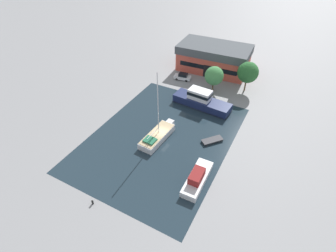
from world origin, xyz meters
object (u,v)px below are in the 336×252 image
quay_tree_near_building (214,76)px  quay_tree_by_water (248,72)px  motor_cruiser (201,101)px  warehouse_building (214,58)px  small_dinghy (212,140)px  sailboat_moored (158,136)px  cabin_boat (197,178)px  parked_car (183,77)px

quay_tree_near_building → quay_tree_by_water: bearing=29.8°
motor_cruiser → warehouse_building: bearing=16.9°
quay_tree_by_water → small_dinghy: (-0.35, -21.55, -4.81)m
sailboat_moored → cabin_boat: 12.70m
warehouse_building → small_dinghy: warehouse_building is taller
warehouse_building → motor_cruiser: warehouse_building is taller
warehouse_building → quay_tree_by_water: (11.13, -7.17, 1.50)m
parked_car → small_dinghy: size_ratio=1.10×
sailboat_moored → warehouse_building: bearing=95.3°
quay_tree_by_water → parked_car: size_ratio=1.64×
sailboat_moored → motor_cruiser: (3.15, 14.48, 0.69)m
small_dinghy → cabin_boat: (1.30, -10.52, 0.66)m
sailboat_moored → small_dinghy: bearing=27.3°
quay_tree_near_building → sailboat_moored: sailboat_moored is taller
quay_tree_near_building → cabin_boat: 29.37m
small_dinghy → warehouse_building: bearing=150.8°
small_dinghy → cabin_boat: 10.62m
sailboat_moored → cabin_boat: sailboat_moored is taller
parked_car → cabin_boat: 34.43m
quay_tree_near_building → quay_tree_by_water: 8.06m
quay_tree_near_building → small_dinghy: quay_tree_near_building is taller
quay_tree_near_building → quay_tree_by_water: (6.96, 3.99, 0.78)m
motor_cruiser → cabin_boat: (7.92, -20.71, -0.57)m
sailboat_moored → small_dinghy: 10.69m
small_dinghy → cabin_boat: cabin_boat is taller
sailboat_moored → quay_tree_by_water: bearing=72.1°
parked_car → sailboat_moored: sailboat_moored is taller
cabin_boat → small_dinghy: bearing=95.5°
quay_tree_near_building → cabin_boat: (7.91, -28.08, -3.37)m
quay_tree_by_water → motor_cruiser: (-6.97, -11.37, -3.58)m
quay_tree_near_building → sailboat_moored: bearing=-98.2°
warehouse_building → quay_tree_near_building: 11.94m
quay_tree_by_water → motor_cruiser: 13.81m
cabin_boat → quay_tree_by_water: bearing=90.1°
warehouse_building → quay_tree_by_water: bearing=-35.8°
quay_tree_near_building → cabin_boat: size_ratio=0.78×
parked_car → cabin_boat: cabin_boat is taller
quay_tree_by_water → parked_car: (-16.10, -2.16, -4.18)m
quay_tree_by_water → cabin_boat: (0.95, -32.07, -4.15)m
warehouse_building → cabin_boat: bearing=-75.9°
quay_tree_near_building → motor_cruiser: (-0.01, -7.38, -2.80)m
sailboat_moored → cabin_boat: (11.07, -6.23, 0.12)m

